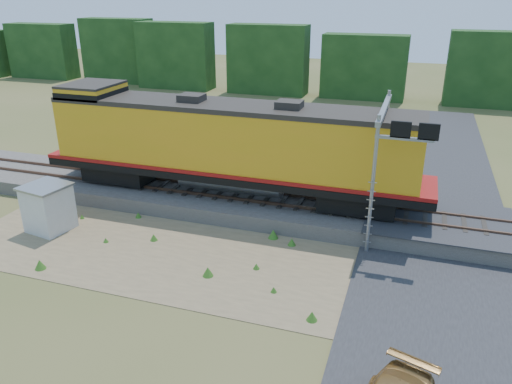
% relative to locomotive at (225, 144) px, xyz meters
% --- Properties ---
extents(ground, '(140.00, 140.00, 0.00)m').
position_rel_locomotive_xyz_m(ground, '(4.21, -6.00, -3.65)').
color(ground, '#475123').
rests_on(ground, ground).
extents(ballast, '(70.00, 5.00, 0.80)m').
position_rel_locomotive_xyz_m(ballast, '(4.21, 0.00, -3.25)').
color(ballast, slate).
rests_on(ballast, ground).
extents(rails, '(70.00, 1.54, 0.16)m').
position_rel_locomotive_xyz_m(rails, '(4.21, 0.00, -2.77)').
color(rails, brown).
rests_on(rails, ballast).
extents(dirt_shoulder, '(26.00, 8.00, 0.03)m').
position_rel_locomotive_xyz_m(dirt_shoulder, '(2.21, -5.50, -3.64)').
color(dirt_shoulder, '#8C7754').
rests_on(dirt_shoulder, ground).
extents(road, '(7.00, 66.00, 0.86)m').
position_rel_locomotive_xyz_m(road, '(11.21, -5.26, -3.56)').
color(road, '#38383A').
rests_on(road, ground).
extents(tree_line_north, '(130.00, 3.00, 6.50)m').
position_rel_locomotive_xyz_m(tree_line_north, '(4.21, 32.00, -0.58)').
color(tree_line_north, '#163714').
rests_on(tree_line_north, ground).
extents(weed_clumps, '(15.00, 6.20, 0.56)m').
position_rel_locomotive_xyz_m(weed_clumps, '(0.71, -5.90, -3.65)').
color(weed_clumps, '#356B1E').
rests_on(weed_clumps, ground).
extents(locomotive, '(21.15, 3.23, 5.46)m').
position_rel_locomotive_xyz_m(locomotive, '(0.00, 0.00, 0.00)').
color(locomotive, black).
rests_on(locomotive, rails).
extents(shed, '(2.34, 2.34, 2.40)m').
position_rel_locomotive_xyz_m(shed, '(-7.35, -5.42, -2.44)').
color(shed, silver).
rests_on(shed, ground).
extents(signal_gantry, '(2.56, 6.20, 6.46)m').
position_rel_locomotive_xyz_m(signal_gantry, '(8.37, -0.64, 1.24)').
color(signal_gantry, gray).
rests_on(signal_gantry, ground).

